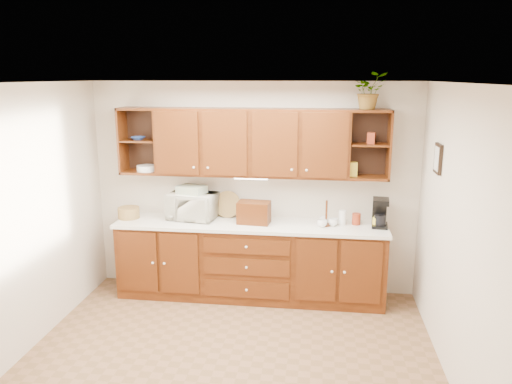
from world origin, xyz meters
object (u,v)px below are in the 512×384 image
(bread_box, at_px, (254,212))
(potted_plant, at_px, (369,91))
(coffee_maker, at_px, (380,213))
(microwave, at_px, (192,206))

(bread_box, bearing_deg, potted_plant, 9.43)
(bread_box, xyz_separation_m, potted_plant, (1.28, 0.09, 1.42))
(bread_box, height_order, coffee_maker, coffee_maker)
(bread_box, bearing_deg, microwave, 178.46)
(bread_box, bearing_deg, coffee_maker, 7.46)
(bread_box, height_order, potted_plant, potted_plant)
(microwave, bearing_deg, coffee_maker, 6.98)
(microwave, distance_m, bread_box, 0.78)
(coffee_maker, xyz_separation_m, potted_plant, (-0.19, 0.04, 1.39))
(microwave, relative_size, potted_plant, 1.41)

